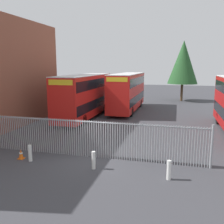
% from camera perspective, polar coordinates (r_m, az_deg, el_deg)
% --- Properties ---
extents(ground_plane, '(100.00, 100.00, 0.00)m').
position_cam_1_polar(ground_plane, '(22.53, 2.57, -3.20)').
color(ground_plane, '#3D3D42').
extents(palisade_fence, '(14.30, 0.14, 2.35)m').
position_cam_1_polar(palisade_fence, '(14.98, -6.36, -5.68)').
color(palisade_fence, gray).
rests_on(palisade_fence, ground).
extents(double_decker_bus_behind_fence_left, '(2.54, 10.81, 4.42)m').
position_cam_1_polar(double_decker_bus_behind_fence_left, '(25.83, -6.25, 3.97)').
color(double_decker_bus_behind_fence_left, red).
rests_on(double_decker_bus_behind_fence_left, ground).
extents(double_decker_bus_behind_fence_right, '(2.54, 10.81, 4.42)m').
position_cam_1_polar(double_decker_bus_behind_fence_right, '(29.89, 3.52, 4.90)').
color(double_decker_bus_behind_fence_right, red).
rests_on(double_decker_bus_behind_fence_right, ground).
extents(bollard_near_left, '(0.20, 0.20, 0.95)m').
position_cam_1_polar(bollard_near_left, '(15.07, -18.12, -8.86)').
color(bollard_near_left, silver).
rests_on(bollard_near_left, ground).
extents(bollard_center_front, '(0.20, 0.20, 0.95)m').
position_cam_1_polar(bollard_center_front, '(13.37, -4.20, -10.87)').
color(bollard_center_front, silver).
rests_on(bollard_center_front, ground).
extents(bollard_near_right, '(0.20, 0.20, 0.95)m').
position_cam_1_polar(bollard_near_right, '(12.47, 12.78, -12.74)').
color(bollard_near_right, silver).
rests_on(bollard_near_right, ground).
extents(traffic_cone_mid_forecourt, '(0.34, 0.34, 0.59)m').
position_cam_1_polar(traffic_cone_mid_forecourt, '(15.67, -19.97, -8.95)').
color(traffic_cone_mid_forecourt, orange).
rests_on(traffic_cone_mid_forecourt, ground).
extents(tree_tall_back, '(4.46, 4.46, 9.00)m').
position_cam_1_polar(tree_tall_back, '(39.66, 15.86, 10.81)').
color(tree_tall_back, '#4C3823').
rests_on(tree_tall_back, ground).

